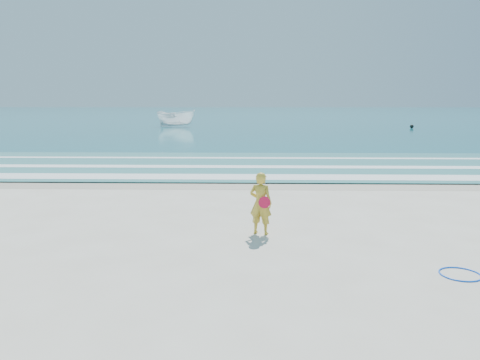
{
  "coord_description": "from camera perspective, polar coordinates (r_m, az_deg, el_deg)",
  "views": [
    {
      "loc": [
        0.22,
        -8.09,
        3.07
      ],
      "look_at": [
        -0.09,
        4.0,
        1.0
      ],
      "focal_mm": 35.0,
      "sensor_mm": 36.0,
      "label": 1
    }
  ],
  "objects": [
    {
      "name": "shallow",
      "position": [
        22.3,
        0.88,
        1.91
      ],
      "size": [
        400.0,
        10.0,
        0.01
      ],
      "primitive_type": "cube",
      "color": "#59B7AD",
      "rests_on": "ocean"
    },
    {
      "name": "boat",
      "position": [
        55.05,
        -7.8,
        7.47
      ],
      "size": [
        5.37,
        3.63,
        1.94
      ],
      "primitive_type": "imported",
      "rotation": [
        0.0,
        0.0,
        1.19
      ],
      "color": "white",
      "rests_on": "ocean"
    },
    {
      "name": "foam_mid",
      "position": [
        21.5,
        0.86,
        1.64
      ],
      "size": [
        400.0,
        0.9,
        0.01
      ],
      "primitive_type": "cube",
      "color": "white",
      "rests_on": "shallow"
    },
    {
      "name": "hoop",
      "position": [
        9.34,
        25.25,
        -10.34
      ],
      "size": [
        0.84,
        0.84,
        0.03
      ],
      "primitive_type": "torus",
      "rotation": [
        0.0,
        0.0,
        0.18
      ],
      "color": "#0E5BFF",
      "rests_on": "ground"
    },
    {
      "name": "buoy",
      "position": [
        54.82,
        20.21,
        6.15
      ],
      "size": [
        0.41,
        0.41,
        0.41
      ],
      "primitive_type": "sphere",
      "color": "black",
      "rests_on": "ocean"
    },
    {
      "name": "ocean",
      "position": [
        113.13,
        1.36,
        8.15
      ],
      "size": [
        400.0,
        190.0,
        0.04
      ],
      "primitive_type": "cube",
      "color": "#19727F",
      "rests_on": "ground"
    },
    {
      "name": "wet_sand",
      "position": [
        17.36,
        0.71,
        -0.47
      ],
      "size": [
        400.0,
        2.4,
        0.0
      ],
      "primitive_type": "cube",
      "color": "#B2A893",
      "rests_on": "ground"
    },
    {
      "name": "foam_far",
      "position": [
        24.77,
        0.94,
        2.71
      ],
      "size": [
        400.0,
        0.6,
        0.01
      ],
      "primitive_type": "cube",
      "color": "white",
      "rests_on": "shallow"
    },
    {
      "name": "foam_near",
      "position": [
        18.64,
        0.76,
        0.39
      ],
      "size": [
        400.0,
        1.4,
        0.01
      ],
      "primitive_type": "cube",
      "color": "white",
      "rests_on": "shallow"
    },
    {
      "name": "woman",
      "position": [
        10.77,
        2.54,
        -2.86
      ],
      "size": [
        0.61,
        0.5,
        1.45
      ],
      "color": "gold",
      "rests_on": "ground"
    },
    {
      "name": "ground",
      "position": [
        8.65,
        -0.09,
        -11.06
      ],
      "size": [
        400.0,
        400.0,
        0.0
      ],
      "primitive_type": "plane",
      "color": "silver",
      "rests_on": "ground"
    }
  ]
}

